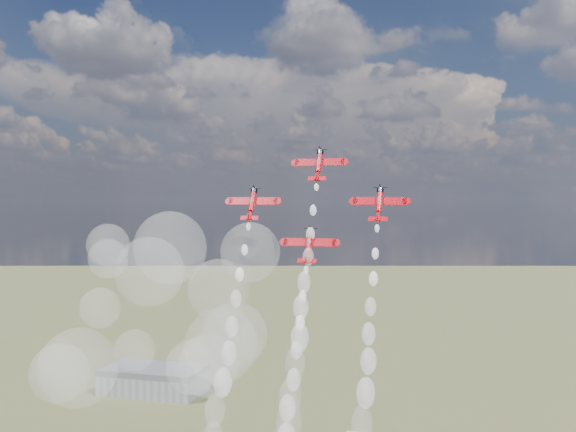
% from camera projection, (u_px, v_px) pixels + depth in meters
% --- Properties ---
extents(hangar, '(50.00, 28.00, 13.00)m').
position_uv_depth(hangar, '(154.00, 380.00, 342.12)').
color(hangar, gray).
rests_on(hangar, ground).
extents(plane_lead, '(11.56, 6.03, 7.57)m').
position_uv_depth(plane_lead, '(319.00, 164.00, 153.36)').
color(plane_lead, '#BC0912').
rests_on(plane_lead, ground).
extents(plane_left, '(11.56, 6.03, 7.57)m').
position_uv_depth(plane_left, '(252.00, 203.00, 152.73)').
color(plane_left, '#BC0912').
rests_on(plane_left, ground).
extents(plane_right, '(11.56, 6.03, 7.57)m').
position_uv_depth(plane_right, '(379.00, 204.00, 145.11)').
color(plane_right, '#BC0912').
rests_on(plane_right, ground).
extents(plane_slot, '(11.56, 6.03, 7.57)m').
position_uv_depth(plane_slot, '(309.00, 245.00, 144.48)').
color(plane_slot, '#BC0912').
rests_on(plane_slot, ground).
extents(smoke_trail_lead, '(5.90, 31.30, 53.31)m').
position_uv_depth(smoke_trail_lead, '(291.00, 390.00, 130.68)').
color(smoke_trail_lead, white).
rests_on(smoke_trail_lead, plane_lead).
extents(drifted_smoke_cloud, '(66.41, 39.15, 52.78)m').
position_uv_depth(drifted_smoke_cloud, '(163.00, 319.00, 173.23)').
color(drifted_smoke_cloud, white).
rests_on(drifted_smoke_cloud, ground).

